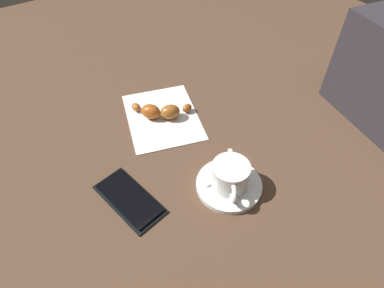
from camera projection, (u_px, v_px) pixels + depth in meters
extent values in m
plane|color=#503828|center=(187.00, 145.00, 0.68)|extent=(1.80, 1.80, 0.00)
cylinder|color=white|center=(229.00, 185.00, 0.60)|extent=(0.12, 0.12, 0.01)
cylinder|color=white|center=(230.00, 175.00, 0.58)|extent=(0.07, 0.07, 0.05)
cylinder|color=#452A0F|center=(231.00, 172.00, 0.57)|extent=(0.06, 0.06, 0.00)
torus|color=white|center=(233.00, 194.00, 0.55)|extent=(0.03, 0.03, 0.04)
cube|color=silver|center=(231.00, 169.00, 0.62)|extent=(0.09, 0.07, 0.00)
ellipsoid|color=silver|center=(234.00, 197.00, 0.57)|extent=(0.03, 0.03, 0.01)
cube|color=white|center=(220.00, 176.00, 0.60)|extent=(0.03, 0.07, 0.01)
cube|color=white|center=(162.00, 117.00, 0.73)|extent=(0.24, 0.21, 0.00)
ellipsoid|color=#A65724|center=(136.00, 107.00, 0.74)|extent=(0.03, 0.02, 0.02)
ellipsoid|color=#A34D19|center=(151.00, 111.00, 0.72)|extent=(0.05, 0.05, 0.03)
ellipsoid|color=#95551F|center=(170.00, 112.00, 0.72)|extent=(0.05, 0.05, 0.03)
ellipsoid|color=#974C1D|center=(187.00, 108.00, 0.74)|extent=(0.02, 0.03, 0.02)
cube|color=black|center=(129.00, 199.00, 0.58)|extent=(0.15, 0.09, 0.01)
cube|color=black|center=(129.00, 197.00, 0.58)|extent=(0.14, 0.08, 0.00)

